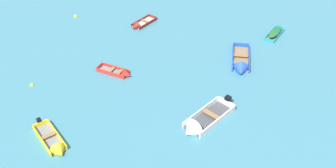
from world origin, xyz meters
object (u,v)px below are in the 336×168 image
Objects in this scene: rowboat_white_near_camera at (199,125)px; rowboat_yellow_back_row_left at (55,145)px; mooring_buoy_between_boats_left at (76,16)px; rowboat_red_back_row_center at (121,73)px; rowboat_maroon_back_row_right at (138,25)px; rowboat_turquoise_far_back at (277,31)px; rowboat_blue_cluster_inner at (241,66)px; mooring_buoy_trailing at (32,85)px.

rowboat_white_near_camera is 9.79m from rowboat_yellow_back_row_left.
mooring_buoy_between_boats_left is (2.17, 17.95, -0.18)m from rowboat_yellow_back_row_left.
rowboat_maroon_back_row_right is at bearing 70.25° from rowboat_red_back_row_center.
rowboat_yellow_back_row_left is at bearing -152.65° from rowboat_turquoise_far_back.
rowboat_white_near_camera is 1.70× the size of rowboat_turquoise_far_back.
rowboat_yellow_back_row_left is 16.24m from rowboat_blue_cluster_inner.
rowboat_white_near_camera is 8.15m from rowboat_blue_cluster_inner.
rowboat_yellow_back_row_left is at bearing -76.71° from mooring_buoy_trailing.
rowboat_turquoise_far_back is (5.20, 4.53, 0.04)m from rowboat_blue_cluster_inner.
rowboat_turquoise_far_back is 19.61m from mooring_buoy_between_boats_left.
rowboat_maroon_back_row_right is at bearing 37.18° from mooring_buoy_trailing.
rowboat_red_back_row_center is 11.26m from mooring_buoy_between_boats_left.
rowboat_red_back_row_center is at bearing 173.30° from rowboat_blue_cluster_inner.
rowboat_maroon_back_row_right is 6.70m from mooring_buoy_between_boats_left.
rowboat_yellow_back_row_left is 1.42× the size of rowboat_turquoise_far_back.
rowboat_blue_cluster_inner is at bearing 21.58° from rowboat_yellow_back_row_left.
mooring_buoy_between_boats_left is (-7.63, 18.15, -0.23)m from rowboat_white_near_camera.
rowboat_white_near_camera reaches higher than rowboat_blue_cluster_inner.
rowboat_red_back_row_center is at bearing -73.95° from mooring_buoy_between_boats_left.
mooring_buoy_trailing is (-11.51, 7.45, -0.23)m from rowboat_white_near_camera.
rowboat_turquoise_far_back reaches higher than mooring_buoy_trailing.
rowboat_white_near_camera is 1.20× the size of rowboat_yellow_back_row_left.
rowboat_yellow_back_row_left is at bearing 178.82° from rowboat_white_near_camera.
rowboat_yellow_back_row_left is 10.15× the size of mooring_buoy_between_boats_left.
rowboat_white_near_camera reaches higher than rowboat_yellow_back_row_left.
mooring_buoy_between_boats_left is at bearing 70.08° from mooring_buoy_trailing.
rowboat_turquoise_far_back is at bearing -22.33° from mooring_buoy_between_boats_left.
rowboat_blue_cluster_inner is 14.50× the size of mooring_buoy_trailing.
rowboat_maroon_back_row_right is 0.63× the size of rowboat_blue_cluster_inner.
mooring_buoy_trailing is (-6.99, 0.12, -0.15)m from rowboat_red_back_row_center.
rowboat_blue_cluster_inner is 1.62× the size of rowboat_red_back_row_center.
rowboat_yellow_back_row_left is 8.87m from rowboat_red_back_row_center.
rowboat_maroon_back_row_right reaches higher than mooring_buoy_between_boats_left.
rowboat_blue_cluster_inner is (5.31, 6.18, -0.04)m from rowboat_white_near_camera.
mooring_buoy_trailing is 11.38m from mooring_buoy_between_boats_left.
rowboat_yellow_back_row_left is at bearing -126.52° from rowboat_red_back_row_center.
rowboat_maroon_back_row_right is 7.74× the size of mooring_buoy_between_boats_left.
rowboat_white_near_camera is at bearing -130.70° from rowboat_blue_cluster_inner.
rowboat_red_back_row_center reaches higher than rowboat_turquoise_far_back.
rowboat_turquoise_far_back is (12.34, -4.08, 0.10)m from rowboat_maroon_back_row_right.
rowboat_white_near_camera is 13.71m from mooring_buoy_trailing.
rowboat_maroon_back_row_right is at bearing 97.09° from rowboat_white_near_camera.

